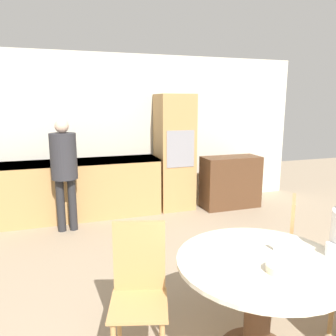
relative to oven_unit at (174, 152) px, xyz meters
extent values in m
cube|color=beige|center=(-0.81, 0.34, 0.33)|extent=(6.50, 0.05, 2.60)
cube|color=tan|center=(-1.77, -0.01, -0.52)|extent=(2.87, 0.60, 0.92)
cube|color=black|center=(-1.77, -0.01, -0.07)|extent=(2.87, 0.60, 0.03)
cube|color=tan|center=(0.00, 0.00, 0.00)|extent=(0.59, 0.58, 1.94)
cube|color=gray|center=(0.00, -0.29, 0.10)|extent=(0.47, 0.01, 0.60)
cube|color=#51331E|center=(0.94, -0.29, -0.53)|extent=(1.00, 0.45, 0.89)
cylinder|color=#51331E|center=(-0.60, -3.45, -0.61)|extent=(0.19, 0.19, 0.73)
cylinder|color=beige|center=(-0.60, -3.45, -0.23)|extent=(1.15, 1.15, 0.03)
cylinder|color=tan|center=(0.10, -3.43, -0.76)|extent=(0.04, 0.04, 0.42)
cylinder|color=tan|center=(-1.51, -3.01, -0.76)|extent=(0.04, 0.04, 0.42)
cylinder|color=tan|center=(-1.20, -3.10, -0.76)|extent=(0.04, 0.04, 0.42)
cube|color=tan|center=(-1.40, -3.21, -0.54)|extent=(0.50, 0.50, 0.02)
cube|color=tan|center=(-1.35, -3.03, -0.26)|extent=(0.37, 0.14, 0.53)
cylinder|color=tan|center=(-0.08, -2.58, -0.76)|extent=(0.04, 0.04, 0.42)
cylinder|color=tan|center=(-0.29, -2.83, -0.76)|extent=(0.04, 0.04, 0.42)
cylinder|color=tan|center=(0.16, -2.79, -0.76)|extent=(0.04, 0.04, 0.42)
cylinder|color=tan|center=(-0.04, -3.03, -0.76)|extent=(0.04, 0.04, 0.42)
cube|color=tan|center=(-0.06, -2.81, -0.54)|extent=(0.56, 0.56, 0.02)
cube|color=tan|center=(0.08, -2.93, -0.26)|extent=(0.27, 0.31, 0.53)
cylinder|color=#262628|center=(-1.89, -0.53, -0.59)|extent=(0.11, 0.11, 0.76)
cylinder|color=#262628|center=(-1.73, -0.53, -0.59)|extent=(0.11, 0.11, 0.76)
cylinder|color=#2D2D33|center=(-1.81, -0.53, 0.11)|extent=(0.36, 0.36, 0.64)
sphere|color=beige|center=(-1.81, -0.53, 0.52)|extent=(0.19, 0.19, 0.19)
cylinder|color=silver|center=(-0.10, -3.55, -0.17)|extent=(0.08, 0.08, 0.09)
cylinder|color=beige|center=(-0.58, -3.63, -0.19)|extent=(0.19, 0.19, 0.05)
cylinder|color=white|center=(-0.42, -3.36, -0.18)|extent=(0.03, 0.03, 0.07)
cylinder|color=silver|center=(-0.42, -3.36, -0.13)|extent=(0.03, 0.03, 0.01)
camera|label=1|loc=(-1.85, -5.20, 0.84)|focal=35.00mm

